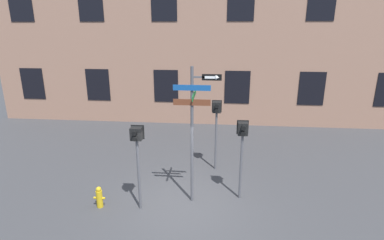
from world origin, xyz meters
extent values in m
plane|color=#38383A|center=(0.00, 0.00, 0.00)|extent=(60.00, 60.00, 0.00)
cube|color=#936B56|center=(0.00, 8.72, 6.59)|extent=(24.00, 0.60, 13.18)
cube|color=black|center=(-10.00, 8.40, 2.20)|extent=(1.38, 0.03, 1.82)
cube|color=black|center=(-6.00, 8.40, 2.20)|extent=(1.38, 0.03, 1.82)
cube|color=black|center=(-2.00, 8.40, 2.20)|extent=(1.38, 0.03, 1.82)
cube|color=black|center=(2.00, 8.40, 2.20)|extent=(1.38, 0.03, 1.82)
cube|color=black|center=(6.00, 8.40, 2.20)|extent=(1.38, 0.03, 1.82)
cube|color=black|center=(-10.00, 8.40, 6.59)|extent=(1.38, 0.03, 1.82)
cube|color=black|center=(-6.00, 8.40, 6.59)|extent=(1.38, 0.03, 1.82)
cube|color=black|center=(-2.00, 8.40, 6.59)|extent=(1.38, 0.03, 1.82)
cube|color=black|center=(2.00, 8.40, 6.59)|extent=(1.38, 0.03, 1.82)
cube|color=black|center=(6.00, 8.40, 6.59)|extent=(1.38, 0.03, 1.82)
cylinder|color=#4C4C51|center=(0.27, 0.29, 2.15)|extent=(0.09, 0.09, 4.29)
cube|color=#4C4C51|center=(0.55, 0.29, 3.99)|extent=(0.56, 0.05, 0.05)
cube|color=#14478C|center=(0.27, 0.23, 3.69)|extent=(1.09, 0.02, 0.16)
cube|color=#196B2D|center=(0.33, 0.29, 3.46)|extent=(0.02, 1.10, 0.14)
cube|color=brown|center=(0.27, 0.23, 3.26)|extent=(1.09, 0.02, 0.18)
cube|color=black|center=(0.83, 0.27, 3.99)|extent=(0.56, 0.02, 0.18)
cube|color=white|center=(0.79, 0.26, 3.99)|extent=(0.32, 0.01, 0.07)
cone|color=white|center=(0.99, 0.26, 3.99)|extent=(0.10, 0.14, 0.14)
cylinder|color=#4C4C51|center=(-1.26, -0.31, 1.13)|extent=(0.08, 0.08, 2.25)
cube|color=black|center=(-1.26, -0.31, 2.44)|extent=(0.33, 0.26, 0.37)
cube|color=black|center=(-1.26, -0.17, 2.44)|extent=(0.39, 0.02, 0.43)
cylinder|color=black|center=(-1.26, -0.50, 2.52)|extent=(0.13, 0.12, 0.13)
cylinder|color=black|center=(-1.26, -0.50, 2.36)|extent=(0.13, 0.12, 0.13)
cylinder|color=orange|center=(-1.26, -0.45, 2.52)|extent=(0.10, 0.01, 0.10)
cylinder|color=#4C4C51|center=(1.80, 0.60, 1.09)|extent=(0.08, 0.08, 2.18)
cube|color=black|center=(1.80, 0.60, 2.38)|extent=(0.30, 0.26, 0.40)
cube|color=black|center=(1.80, 0.74, 2.38)|extent=(0.36, 0.02, 0.46)
cylinder|color=black|center=(1.80, 0.41, 2.47)|extent=(0.14, 0.12, 0.14)
cylinder|color=black|center=(1.80, 0.41, 2.29)|extent=(0.14, 0.12, 0.14)
cylinder|color=silver|center=(1.80, 0.46, 2.47)|extent=(0.11, 0.01, 0.11)
cylinder|color=#4C4C51|center=(0.96, 2.64, 1.16)|extent=(0.08, 0.08, 2.31)
cube|color=black|center=(0.96, 2.64, 2.52)|extent=(0.31, 0.26, 0.41)
cube|color=black|center=(0.96, 2.78, 2.52)|extent=(0.37, 0.02, 0.47)
cylinder|color=black|center=(0.96, 2.45, 2.61)|extent=(0.14, 0.12, 0.14)
cylinder|color=black|center=(0.96, 2.45, 2.42)|extent=(0.14, 0.12, 0.14)
cylinder|color=orange|center=(0.96, 2.51, 2.61)|extent=(0.11, 0.01, 0.11)
cylinder|color=gold|center=(-2.53, -0.36, 0.28)|extent=(0.19, 0.19, 0.56)
sphere|color=gold|center=(-2.53, -0.36, 0.61)|extent=(0.16, 0.16, 0.16)
cylinder|color=gold|center=(-2.67, -0.36, 0.31)|extent=(0.08, 0.07, 0.07)
cylinder|color=gold|center=(-2.40, -0.36, 0.31)|extent=(0.08, 0.07, 0.07)
camera|label=1|loc=(1.09, -8.15, 5.29)|focal=28.00mm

